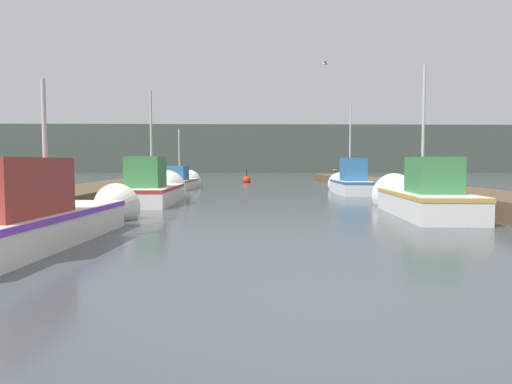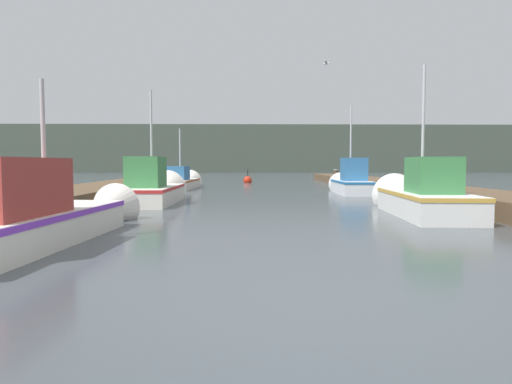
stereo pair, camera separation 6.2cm
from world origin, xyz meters
The scene contains 13 objects.
ground_plane centered at (0.00, 0.00, 0.00)m, with size 200.00×200.00×0.00m.
dock_left centered at (-6.73, 16.00, 0.26)m, with size 2.71×40.00×0.51m.
dock_right centered at (6.73, 16.00, 0.26)m, with size 2.71×40.00×0.51m.
distant_shore_ridge centered at (0.00, 73.23, 3.68)m, with size 120.00×16.00×7.36m.
fishing_boat_0 centered at (-4.22, 4.17, 0.49)m, with size 1.79×6.52×3.23m.
fishing_boat_1 centered at (4.23, 8.50, 0.48)m, with size 1.98×5.72×4.51m.
fishing_boat_2 centered at (-4.03, 12.50, 0.48)m, with size 1.81×5.62×4.54m.
fishing_boat_3 centered at (4.30, 17.35, 0.50)m, with size 1.47×5.01×4.43m.
fishing_boat_4 centered at (-4.33, 21.92, 0.39)m, with size 1.84×5.97×3.84m.
mooring_piling_0 centered at (5.45, 26.50, 0.51)m, with size 0.31×0.31×1.00m.
mooring_piling_1 centered at (-5.55, 25.27, 0.59)m, with size 0.34×0.34×1.17m.
channel_buoy centered at (-0.52, 29.20, 0.17)m, with size 0.62×0.62×1.12m.
seagull_lead centered at (3.03, 16.76, 5.97)m, with size 0.31×0.56×0.12m.
Camera 1 is at (-0.70, -4.26, 1.42)m, focal length 32.00 mm.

